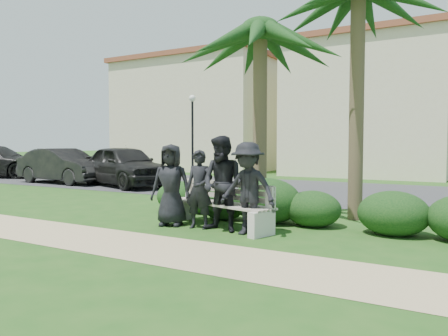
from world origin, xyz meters
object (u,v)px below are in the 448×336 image
at_px(man_c, 223,184).
at_px(man_d, 248,189).
at_px(car_b, 63,166).
at_px(park_bench, 219,208).
at_px(car_a, 125,166).
at_px(palm_left, 260,32).
at_px(street_lamp, 192,120).
at_px(man_a, 171,185).
at_px(man_b, 199,189).

relative_size(man_c, man_d, 1.07).
distance_m(man_c, car_b, 12.48).
distance_m(park_bench, car_a, 9.43).
xyz_separation_m(man_d, palm_left, (-0.64, 1.86, 3.36)).
height_order(street_lamp, man_c, street_lamp).
bearing_deg(man_a, man_d, -20.14).
bearing_deg(man_c, street_lamp, 131.95).
relative_size(street_lamp, man_d, 2.47).
height_order(man_b, palm_left, palm_left).
distance_m(man_d, car_a, 10.33).
bearing_deg(car_a, street_lamp, 27.46).
height_order(park_bench, man_b, man_b).
xyz_separation_m(man_a, car_a, (-6.69, 5.83, -0.02)).
distance_m(man_a, man_c, 1.25).
xyz_separation_m(man_a, car_b, (-9.93, 5.55, -0.10)).
bearing_deg(man_c, car_a, 149.28).
distance_m(car_a, car_b, 3.25).
relative_size(park_bench, car_a, 0.56).
height_order(street_lamp, car_b, street_lamp).
relative_size(street_lamp, park_bench, 1.59).
bearing_deg(man_b, man_a, 172.68).
relative_size(park_bench, man_a, 1.59).
height_order(man_a, car_a, man_a).
relative_size(car_a, car_b, 1.07).
height_order(man_b, man_c, man_c).
xyz_separation_m(park_bench, man_a, (-0.95, -0.33, 0.45)).
bearing_deg(car_b, park_bench, -113.52).
relative_size(street_lamp, man_c, 2.31).
height_order(man_d, car_a, man_d).
relative_size(street_lamp, man_a, 2.53).
distance_m(park_bench, man_b, 0.56).
bearing_deg(man_b, park_bench, 38.23).
relative_size(park_bench, palm_left, 0.52).
distance_m(park_bench, man_c, 0.69).
height_order(street_lamp, man_a, street_lamp).
bearing_deg(car_a, man_b, -109.32).
bearing_deg(street_lamp, park_bench, -53.82).
bearing_deg(man_d, man_a, -179.33).
xyz_separation_m(park_bench, man_d, (0.85, -0.36, 0.46)).
xyz_separation_m(street_lamp, man_b, (8.31, -12.03, -2.15)).
distance_m(man_b, palm_left, 3.91).
bearing_deg(park_bench, car_b, 170.63).
relative_size(man_a, man_c, 0.91).
xyz_separation_m(man_a, man_c, (1.24, -0.00, 0.08)).
height_order(park_bench, man_d, man_d).
relative_size(man_b, car_b, 0.35).
distance_m(man_a, car_b, 11.37).
height_order(man_b, man_d, man_d).
relative_size(man_c, car_a, 0.38).
bearing_deg(man_d, man_b, 178.49).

